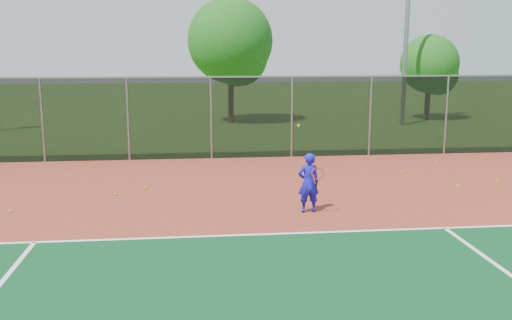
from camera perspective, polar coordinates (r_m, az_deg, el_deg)
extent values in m
plane|color=#355A19|center=(10.37, 14.99, -12.19)|extent=(120.00, 120.00, 0.00)
cube|color=#923825|center=(12.12, 11.58, -8.53)|extent=(30.00, 20.00, 0.02)
cube|color=white|center=(13.70, 18.35, -6.47)|extent=(22.00, 0.10, 0.00)
cube|color=black|center=(21.30, 3.59, 4.31)|extent=(30.00, 0.04, 3.00)
cube|color=gray|center=(21.18, 3.64, 8.34)|extent=(30.00, 0.06, 0.06)
imported|color=#1714C2|center=(14.16, 5.26, -2.28)|extent=(0.58, 0.41, 1.50)
cylinder|color=black|center=(13.95, 6.07, -2.50)|extent=(0.03, 0.15, 0.27)
torus|color=#A51414|center=(13.79, 6.18, -1.38)|extent=(0.30, 0.13, 0.29)
sphere|color=#BBC917|center=(13.95, 4.28, 3.45)|extent=(0.07, 0.07, 0.07)
sphere|color=#BBC917|center=(19.30, 14.43, -1.15)|extent=(0.07, 0.07, 0.07)
sphere|color=#BBC917|center=(15.48, -23.37, -4.72)|extent=(0.07, 0.07, 0.07)
sphere|color=#BBC917|center=(18.89, 23.01, -1.95)|extent=(0.07, 0.07, 0.07)
sphere|color=#BBC917|center=(16.89, -10.93, -2.73)|extent=(0.07, 0.07, 0.07)
sphere|color=#BBC917|center=(21.32, 17.57, -0.18)|extent=(0.07, 0.07, 0.07)
sphere|color=#BBC917|center=(16.33, -13.92, -3.33)|extent=(0.07, 0.07, 0.07)
sphere|color=#BBC917|center=(17.82, 19.59, -2.45)|extent=(0.07, 0.07, 0.07)
cylinder|color=gray|center=(31.27, 14.94, 14.84)|extent=(0.24, 0.24, 12.54)
cylinder|color=#342213|center=(31.36, -2.53, 6.08)|extent=(0.30, 0.30, 2.58)
sphere|color=#165215|center=(31.24, -2.58, 11.85)|extent=(4.59, 4.59, 4.59)
sphere|color=#165215|center=(30.97, -1.78, 10.27)|extent=(3.15, 3.15, 3.15)
cylinder|color=#342213|center=(34.21, 16.75, 5.42)|extent=(0.30, 0.30, 1.84)
sphere|color=#165215|center=(34.08, 16.97, 9.19)|extent=(3.28, 3.28, 3.28)
sphere|color=#165215|center=(33.98, 17.73, 8.10)|extent=(2.25, 2.25, 2.25)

